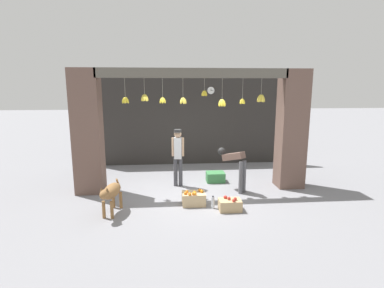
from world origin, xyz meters
TOP-DOWN VIEW (x-y plane):
  - ground_plane at (0.00, 0.00)m, footprint 60.00×60.00m
  - shop_back_wall at (0.00, 3.06)m, footprint 6.71×0.12m
  - shop_pillar_left at (-2.71, 0.30)m, footprint 0.70×0.60m
  - shop_pillar_right at (2.71, 0.30)m, footprint 0.70×0.60m
  - storefront_awning at (0.02, 0.12)m, footprint 4.81×0.32m
  - dog at (-1.90, -1.20)m, footprint 0.43×1.06m
  - shopkeeper at (-0.38, 0.57)m, footprint 0.34×0.27m
  - worker_stooping at (1.10, 0.04)m, footprint 0.67×0.72m
  - fruit_crate_oranges at (-0.07, -0.83)m, footprint 0.54×0.42m
  - fruit_crate_apples at (0.72, -1.23)m, footprint 0.50×0.35m
  - produce_box_green at (0.73, 0.86)m, footprint 0.52×0.42m
  - water_bottle at (0.35, -1.08)m, footprint 0.07×0.07m
  - wall_clock at (0.87, 2.98)m, footprint 0.27×0.03m

SIDE VIEW (x-z plane):
  - ground_plane at x=0.00m, z-range 0.00..0.00m
  - fruit_crate_apples at x=0.72m, z-range -0.03..0.29m
  - water_bottle at x=0.35m, z-range -0.01..0.29m
  - produce_box_green at x=0.73m, z-range 0.00..0.28m
  - fruit_crate_oranges at x=-0.07m, z-range -0.03..0.33m
  - dog at x=-1.90m, z-range 0.13..0.86m
  - worker_stooping at x=1.10m, z-range 0.19..1.31m
  - shopkeeper at x=-0.38m, z-range 0.14..1.74m
  - shop_back_wall at x=0.00m, z-range 0.00..3.20m
  - shop_pillar_left at x=-2.71m, z-range 0.00..3.20m
  - shop_pillar_right at x=2.71m, z-range 0.00..3.20m
  - wall_clock at x=0.87m, z-range 2.49..2.75m
  - storefront_awning at x=0.02m, z-range 2.53..3.50m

